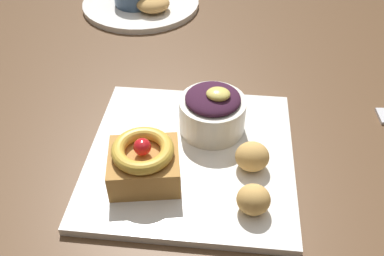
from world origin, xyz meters
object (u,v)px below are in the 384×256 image
at_px(front_plate, 191,156).
at_px(cake_slice, 144,162).
at_px(berry_ramekin, 212,111).
at_px(back_pastry, 153,3).
at_px(back_plate, 141,4).
at_px(fritter_front, 252,157).
at_px(fritter_middle, 253,200).

bearing_deg(front_plate, cake_slice, -136.91).
bearing_deg(berry_ramekin, back_pastry, 112.48).
xyz_separation_m(cake_slice, back_plate, (-0.11, 0.51, -0.04)).
height_order(cake_slice, fritter_front, cake_slice).
bearing_deg(cake_slice, front_plate, 43.09).
distance_m(fritter_front, fritter_middle, 0.07).
relative_size(cake_slice, back_plate, 0.39).
xyz_separation_m(fritter_middle, back_pastry, (-0.21, 0.50, -0.00)).
distance_m(cake_slice, fritter_front, 0.14).
bearing_deg(front_plate, back_plate, 109.21).
xyz_separation_m(berry_ramekin, back_plate, (-0.18, 0.40, -0.04)).
bearing_deg(berry_ramekin, back_plate, 114.61).
height_order(fritter_middle, back_plate, fritter_middle).
xyz_separation_m(front_plate, berry_ramekin, (0.03, 0.05, 0.04)).
xyz_separation_m(front_plate, fritter_middle, (0.08, -0.09, 0.02)).
bearing_deg(back_pastry, back_plate, 129.97).
bearing_deg(front_plate, fritter_front, -12.29).
bearing_deg(cake_slice, fritter_middle, -15.21).
height_order(front_plate, fritter_front, fritter_front).
xyz_separation_m(front_plate, fritter_front, (0.08, -0.02, 0.03)).
distance_m(cake_slice, back_pastry, 0.47).
distance_m(berry_ramekin, fritter_middle, 0.15).
relative_size(berry_ramekin, back_pastry, 1.34).
xyz_separation_m(cake_slice, berry_ramekin, (0.08, 0.10, 0.00)).
relative_size(front_plate, back_plate, 1.09).
height_order(berry_ramekin, fritter_middle, berry_ramekin).
bearing_deg(back_pastry, front_plate, -73.35).
bearing_deg(fritter_middle, berry_ramekin, 112.41).
xyz_separation_m(front_plate, back_pastry, (-0.12, 0.41, 0.02)).
bearing_deg(berry_ramekin, fritter_middle, -67.59).
xyz_separation_m(cake_slice, fritter_middle, (0.14, -0.04, -0.01)).
relative_size(berry_ramekin, fritter_front, 2.13).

